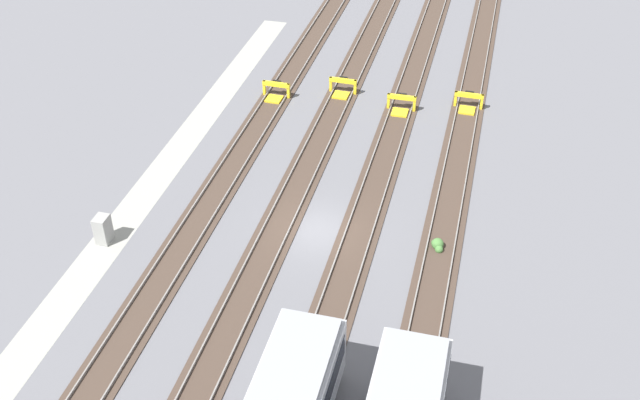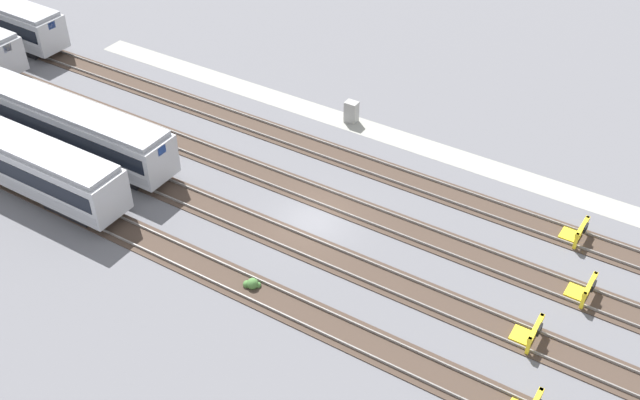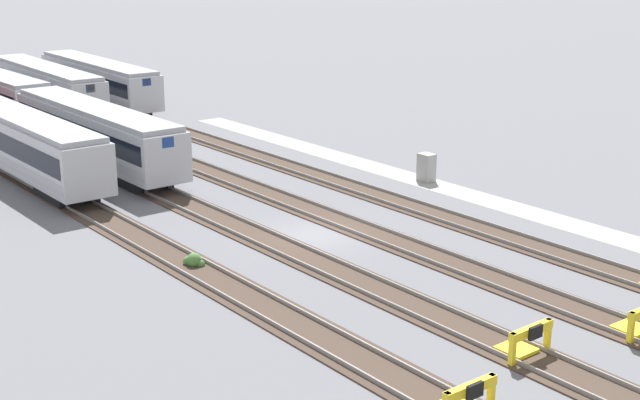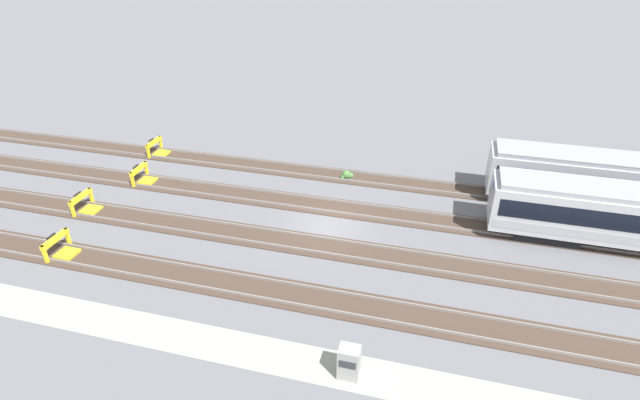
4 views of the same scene
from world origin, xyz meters
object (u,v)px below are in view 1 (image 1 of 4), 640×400
(bumper_stop_near_inner_track, at_px, (342,88))
(electrical_cabinet, at_px, (103,229))
(bumper_stop_nearest_track, at_px, (275,92))
(bumper_stop_far_inner_track, at_px, (468,103))
(bumper_stop_middle_track, at_px, (401,105))
(weed_clump, at_px, (438,245))

(bumper_stop_near_inner_track, relative_size, electrical_cabinet, 1.25)
(bumper_stop_nearest_track, height_order, bumper_stop_far_inner_track, same)
(bumper_stop_middle_track, height_order, bumper_stop_far_inner_track, same)
(bumper_stop_middle_track, distance_m, weed_clump, 14.68)
(bumper_stop_nearest_track, bearing_deg, bumper_stop_far_inner_track, 97.41)
(bumper_stop_nearest_track, relative_size, bumper_stop_far_inner_track, 1.00)
(bumper_stop_nearest_track, xyz_separation_m, bumper_stop_middle_track, (-0.30, 8.92, 0.00))
(bumper_stop_nearest_track, relative_size, electrical_cabinet, 1.25)
(bumper_stop_far_inner_track, xyz_separation_m, electrical_cabinet, (19.28, -17.59, 0.29))
(bumper_stop_nearest_track, height_order, electrical_cabinet, electrical_cabinet)
(bumper_stop_nearest_track, distance_m, bumper_stop_middle_track, 8.93)
(bumper_stop_nearest_track, xyz_separation_m, bumper_stop_far_inner_track, (-1.74, 13.38, 0.00))
(electrical_cabinet, xyz_separation_m, weed_clump, (-3.81, 17.42, -0.56))
(bumper_stop_middle_track, distance_m, bumper_stop_far_inner_track, 4.68)
(bumper_stop_near_inner_track, distance_m, bumper_stop_middle_track, 4.68)
(electrical_cabinet, distance_m, weed_clump, 17.84)
(bumper_stop_nearest_track, distance_m, bumper_stop_far_inner_track, 13.49)
(bumper_stop_middle_track, bearing_deg, electrical_cabinet, -36.36)
(bumper_stop_near_inner_track, distance_m, weed_clump, 17.76)
(bumper_stop_far_inner_track, height_order, weed_clump, bumper_stop_far_inner_track)
(bumper_stop_middle_track, height_order, weed_clump, bumper_stop_middle_track)
(bumper_stop_far_inner_track, distance_m, weed_clump, 15.48)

